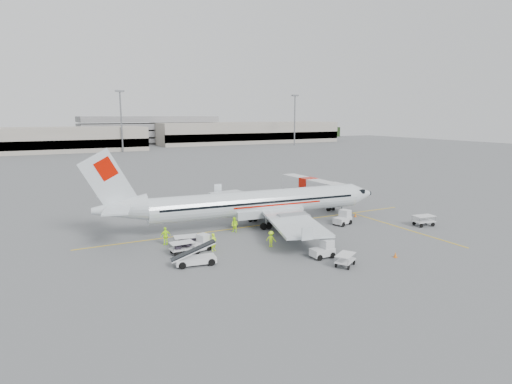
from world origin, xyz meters
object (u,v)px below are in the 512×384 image
at_px(aircraft, 259,186).
at_px(tug_mid, 322,249).
at_px(belt_loader, 195,251).
at_px(jet_bridge, 308,191).
at_px(tug_aft, 200,243).
at_px(tug_fore, 343,218).

xyz_separation_m(aircraft, tug_mid, (-0.36, -13.44, -4.02)).
bearing_deg(belt_loader, aircraft, 48.16).
distance_m(jet_bridge, tug_aft, 26.81).
height_order(belt_loader, tug_mid, belt_loader).
xyz_separation_m(tug_fore, tug_mid, (-9.63, -8.96, -0.04)).
xyz_separation_m(jet_bridge, tug_mid, (-13.08, -21.47, -1.14)).
height_order(jet_bridge, tug_aft, jet_bridge).
bearing_deg(belt_loader, jet_bridge, 44.41).
xyz_separation_m(belt_loader, tug_fore, (20.98, 5.30, -0.42)).
bearing_deg(jet_bridge, aircraft, -148.58).
bearing_deg(belt_loader, tug_fore, 22.49).
distance_m(aircraft, tug_aft, 12.42).
xyz_separation_m(tug_mid, tug_aft, (-9.63, 7.27, -0.04)).
distance_m(aircraft, tug_mid, 14.03).
bearing_deg(aircraft, jet_bridge, 37.21).
height_order(belt_loader, tug_fore, belt_loader).
bearing_deg(aircraft, tug_fore, -20.81).
bearing_deg(tug_fore, jet_bridge, 56.99).
bearing_deg(jet_bridge, tug_aft, -148.85).
xyz_separation_m(belt_loader, tug_mid, (11.35, -3.66, -0.46)).
height_order(jet_bridge, belt_loader, jet_bridge).
height_order(tug_fore, tug_aft, tug_fore).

